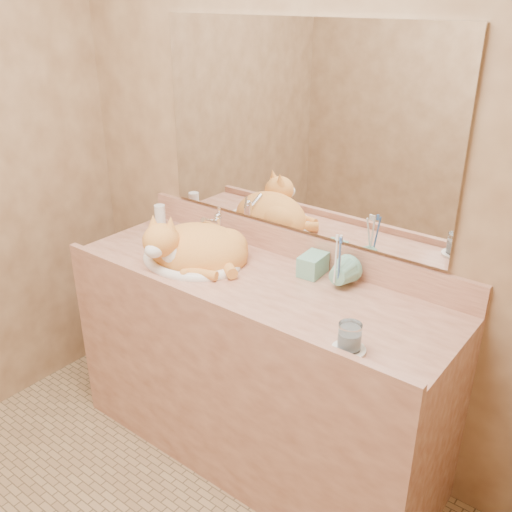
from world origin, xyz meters
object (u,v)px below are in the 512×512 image
Objects in this scene: cat at (194,247)px; water_glass at (350,336)px; toothbrush_cup at (336,279)px; soap_dispenser at (306,258)px; vanity_counter at (255,370)px; sink_basin at (191,245)px.

cat is 4.79× the size of water_glass.
water_glass is (0.23, -0.31, 0.00)m from toothbrush_cup.
soap_dispenser is at bearing 178.04° from toothbrush_cup.
toothbrush_cup is at bearing 126.50° from water_glass.
toothbrush_cup is 0.39m from water_glass.
soap_dispenser is at bearing -7.39° from cat.
cat is at bearing -166.52° from soap_dispenser.
soap_dispenser is (0.45, 0.14, 0.02)m from cat.
vanity_counter is at bearing -158.67° from toothbrush_cup.
soap_dispenser is 1.65× the size of toothbrush_cup.
sink_basin is at bearing -176.40° from vanity_counter.
soap_dispenser is at bearing 38.17° from vanity_counter.
sink_basin is 0.86m from water_glass.
vanity_counter is at bearing -20.55° from cat.
cat is at bearing -175.70° from vanity_counter.
water_glass is (0.84, -0.18, -0.02)m from sink_basin.
toothbrush_cup reaches higher than vanity_counter.
cat is 0.61m from toothbrush_cup.
water_glass is at bearing -44.44° from soap_dispenser.
cat is 0.47m from soap_dispenser.
toothbrush_cup is at bearing 5.39° from sink_basin.
cat is (0.02, -0.00, -0.00)m from sink_basin.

